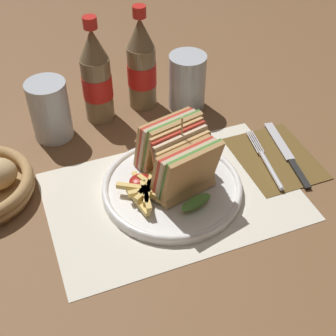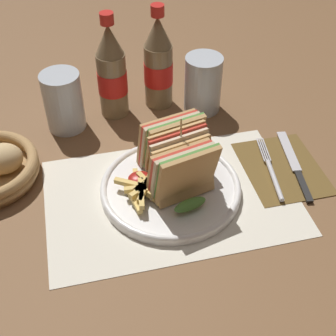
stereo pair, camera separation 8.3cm
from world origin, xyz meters
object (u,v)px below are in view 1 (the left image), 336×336
Objects in this scene: club_sandwich at (179,159)px; coke_bottle_far at (142,66)px; fork at (268,164)px; coke_bottle_near at (96,78)px; glass_far at (51,113)px; plate_main at (172,187)px; glass_near at (187,85)px; knife at (287,154)px.

club_sandwich is 0.81× the size of coke_bottle_far.
coke_bottle_near is (-0.25, 0.27, 0.09)m from fork.
glass_far is at bearing -169.20° from coke_bottle_far.
coke_bottle_near is at bearing 14.33° from glass_far.
fork is 0.76× the size of coke_bottle_near.
plate_main is at bearing -98.28° from coke_bottle_far.
coke_bottle_far is (0.04, 0.28, 0.09)m from plate_main.
coke_bottle_near is at bearing 171.10° from glass_near.
coke_bottle_far is 1.83× the size of glass_far.
coke_bottle_near reaches higher than knife.
glass_near is at bearing -8.90° from coke_bottle_near.
fork is at bearing -156.22° from knife.
fork is 0.76× the size of coke_bottle_far.
club_sandwich reaches higher than plate_main.
coke_bottle_far is at bearing 126.75° from fork.
plate_main is 0.19m from fork.
plate_main reaches higher than knife.
coke_bottle_near is at bearing 102.66° from plate_main.
club_sandwich reaches higher than knife.
knife is at bearing -40.28° from coke_bottle_near.
plate_main is at bearing -77.34° from coke_bottle_near.
glass_far reaches higher than fork.
coke_bottle_near reaches higher than club_sandwich.
knife is 0.35m from coke_bottle_far.
fork is at bearing -47.14° from coke_bottle_near.
plate_main is 0.06m from club_sandwich.
coke_bottle_far is at bearing 7.01° from coke_bottle_near.
glass_far is at bearing 154.21° from fork.
plate_main is 2.04× the size of glass_near.
glass_near is (0.19, -0.03, -0.04)m from coke_bottle_near.
coke_bottle_near is (-0.31, 0.26, 0.09)m from knife.
club_sandwich is 0.28m from coke_bottle_far.
plate_main is 1.46× the size of fork.
fork is (0.18, -0.01, -0.06)m from club_sandwich.
glass_far is (-0.29, 0.00, 0.00)m from glass_near.
fork is at bearing -1.58° from plate_main.
coke_bottle_far reaches higher than glass_far.
coke_bottle_far is at bearing 10.80° from glass_far.
coke_bottle_near reaches higher than plate_main.
glass_near reaches higher than plate_main.
glass_far is at bearing 179.50° from glass_near.
glass_near is (0.09, -0.04, -0.04)m from coke_bottle_far.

